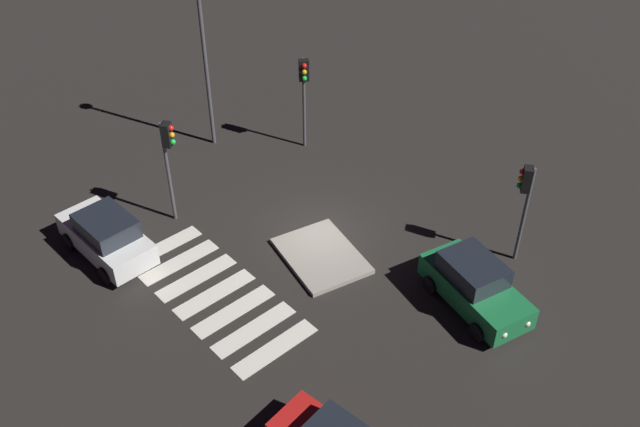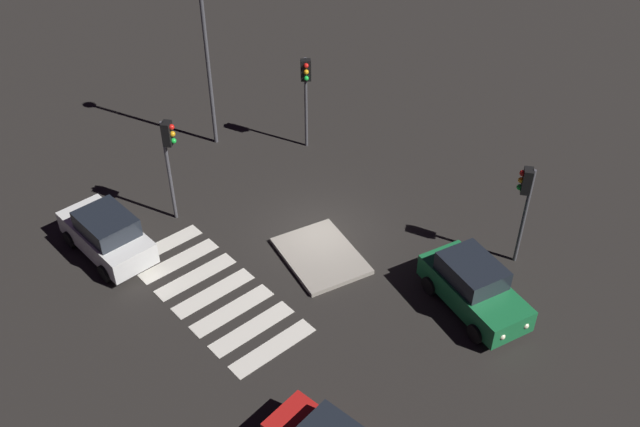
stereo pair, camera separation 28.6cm
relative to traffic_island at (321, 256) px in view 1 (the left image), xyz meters
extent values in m
plane|color=black|center=(-1.11, 0.94, -0.09)|extent=(80.00, 80.00, 0.00)
cube|color=gray|center=(0.00, 0.00, 0.00)|extent=(4.01, 3.35, 0.18)
cube|color=#196B38|center=(5.46, 2.27, 0.64)|extent=(4.51, 2.70, 0.86)
cube|color=black|center=(5.21, 2.33, 1.42)|extent=(2.47, 2.08, 0.70)
cylinder|color=black|center=(6.93, 2.85, 0.25)|extent=(0.72, 0.39, 0.68)
cylinder|color=black|center=(6.54, 1.12, 0.25)|extent=(0.72, 0.39, 0.68)
cylinder|color=black|center=(4.38, 3.42, 0.25)|extent=(0.72, 0.39, 0.68)
cylinder|color=black|center=(3.99, 1.69, 0.25)|extent=(0.72, 0.39, 0.68)
sphere|color=#F2EABF|center=(7.58, 2.30, 0.64)|extent=(0.23, 0.23, 0.23)
sphere|color=#F2EABF|center=(7.36, 1.33, 0.64)|extent=(0.23, 0.23, 0.23)
cube|color=silver|center=(-5.63, -5.88, 0.65)|extent=(4.35, 1.99, 0.88)
cube|color=black|center=(-5.37, -5.87, 1.44)|extent=(2.25, 1.75, 0.71)
cylinder|color=black|center=(-6.92, -6.83, 0.25)|extent=(0.70, 0.28, 0.69)
cylinder|color=black|center=(-6.99, -5.02, 0.25)|extent=(0.70, 0.28, 0.69)
cylinder|color=black|center=(-4.27, -6.73, 0.25)|extent=(0.70, 0.28, 0.69)
cylinder|color=black|center=(-4.34, -4.93, 0.25)|extent=(0.70, 0.28, 0.69)
sphere|color=#F2EABF|center=(-7.71, -6.46, 0.65)|extent=(0.23, 0.23, 0.23)
sphere|color=#F2EABF|center=(-7.75, -5.45, 0.65)|extent=(0.23, 0.23, 0.23)
cylinder|color=black|center=(5.49, -5.05, 0.21)|extent=(0.61, 0.29, 0.59)
sphere|color=#F2EABF|center=(4.99, -6.33, 0.54)|extent=(0.20, 0.20, 0.20)
sphere|color=#F2EABF|center=(4.88, -5.47, 0.54)|extent=(0.20, 0.20, 0.20)
cylinder|color=#47474C|center=(4.97, 5.45, 1.98)|extent=(0.14, 0.14, 4.14)
cube|color=black|center=(4.83, 5.34, 3.57)|extent=(0.52, 0.54, 0.96)
sphere|color=red|center=(4.67, 5.23, 3.87)|extent=(0.22, 0.22, 0.22)
sphere|color=orange|center=(4.67, 5.23, 3.57)|extent=(0.22, 0.22, 0.22)
sphere|color=green|center=(4.67, 5.23, 3.27)|extent=(0.22, 0.22, 0.22)
cylinder|color=#47474C|center=(-5.79, -2.80, 2.16)|extent=(0.14, 0.14, 4.50)
cube|color=black|center=(-5.65, -2.68, 3.93)|extent=(0.52, 0.54, 0.96)
sphere|color=red|center=(-5.50, -2.56, 4.23)|extent=(0.22, 0.22, 0.22)
sphere|color=orange|center=(-5.50, -2.56, 3.93)|extent=(0.22, 0.22, 0.22)
sphere|color=green|center=(-5.50, -2.56, 3.63)|extent=(0.22, 0.22, 0.22)
cylinder|color=#47474C|center=(-6.41, 4.76, 2.14)|extent=(0.14, 0.14, 4.46)
cube|color=black|center=(-6.27, 4.65, 3.89)|extent=(0.52, 0.54, 0.96)
sphere|color=red|center=(-6.10, 4.54, 4.19)|extent=(0.22, 0.22, 0.22)
sphere|color=orange|center=(-6.10, 4.54, 3.89)|extent=(0.22, 0.22, 0.22)
sphere|color=green|center=(-6.10, 4.54, 3.59)|extent=(0.22, 0.22, 0.22)
cylinder|color=#47474C|center=(-9.49, 1.75, 3.79)|extent=(0.18, 0.18, 7.76)
cube|color=silver|center=(-4.56, -4.18, -0.08)|extent=(0.70, 3.20, 0.02)
cube|color=silver|center=(-3.41, -4.18, -0.08)|extent=(0.70, 3.20, 0.02)
cube|color=silver|center=(-2.26, -4.18, -0.08)|extent=(0.70, 3.20, 0.02)
cube|color=silver|center=(-1.11, -4.18, -0.08)|extent=(0.70, 3.20, 0.02)
cube|color=silver|center=(0.04, -4.18, -0.08)|extent=(0.70, 3.20, 0.02)
cube|color=silver|center=(1.19, -4.18, -0.08)|extent=(0.70, 3.20, 0.02)
cube|color=silver|center=(2.34, -4.18, -0.08)|extent=(0.70, 3.20, 0.02)
camera|label=1|loc=(14.83, -13.47, 17.74)|focal=39.36mm
camera|label=2|loc=(15.02, -13.26, 17.74)|focal=39.36mm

